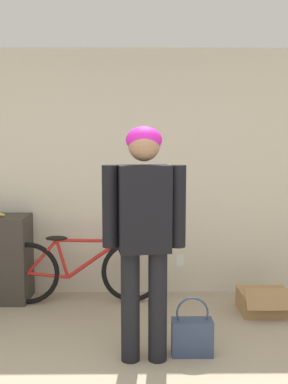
{
  "coord_description": "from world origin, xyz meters",
  "views": [
    {
      "loc": [
        0.11,
        -2.16,
        1.65
      ],
      "look_at": [
        0.14,
        1.07,
        1.28
      ],
      "focal_mm": 42.0,
      "sensor_mm": 36.0,
      "label": 1
    }
  ],
  "objects_px": {
    "person": "(144,222)",
    "bicycle": "(80,270)",
    "cardboard_box": "(264,301)",
    "handbag": "(192,336)"
  },
  "relations": [
    {
      "from": "person",
      "to": "bicycle",
      "type": "distance_m",
      "value": 1.54
    },
    {
      "from": "person",
      "to": "cardboard_box",
      "type": "height_order",
      "value": "person"
    },
    {
      "from": "handbag",
      "to": "cardboard_box",
      "type": "bearing_deg",
      "value": 47.19
    },
    {
      "from": "person",
      "to": "bicycle",
      "type": "height_order",
      "value": "person"
    },
    {
      "from": "person",
      "to": "handbag",
      "type": "distance_m",
      "value": 0.98
    },
    {
      "from": "bicycle",
      "to": "person",
      "type": "bearing_deg",
      "value": -65.18
    },
    {
      "from": "person",
      "to": "cardboard_box",
      "type": "xyz_separation_m",
      "value": [
        1.17,
        0.94,
        -0.96
      ]
    },
    {
      "from": "person",
      "to": "cardboard_box",
      "type": "distance_m",
      "value": 1.78
    },
    {
      "from": "handbag",
      "to": "cardboard_box",
      "type": "xyz_separation_m",
      "value": [
        0.8,
        0.86,
        -0.05
      ]
    },
    {
      "from": "person",
      "to": "handbag",
      "type": "bearing_deg",
      "value": 3.66
    }
  ]
}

